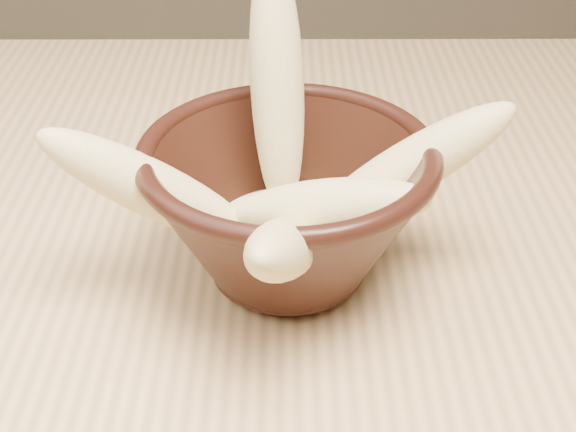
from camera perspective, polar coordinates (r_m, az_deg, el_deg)
The scene contains 8 objects.
table at distance 0.66m, azimuth 17.87°, elevation -7.88°, with size 1.20×0.80×0.75m.
bowl at distance 0.52m, azimuth -0.00°, elevation 0.82°, with size 0.19×0.19×0.10m.
milk_puddle at distance 0.53m, azimuth -0.00°, elevation -1.49°, with size 0.11×0.11×0.01m, color beige.
banana_upright at distance 0.53m, azimuth -0.78°, elevation 9.32°, with size 0.04×0.04×0.17m, color tan.
banana_left at distance 0.50m, azimuth -9.62°, elevation 1.91°, with size 0.04×0.04×0.15m, color tan.
banana_right at distance 0.52m, azimuth 8.55°, elevation 3.34°, with size 0.04×0.04×0.15m, color tan.
banana_across at distance 0.49m, azimuth 2.90°, elevation 0.66°, with size 0.04×0.04×0.13m, color tan.
banana_front at distance 0.45m, azimuth -0.24°, elevation -2.33°, with size 0.04×0.04×0.15m, color tan.
Camera 1 is at (-0.20, -0.46, 1.09)m, focal length 50.00 mm.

